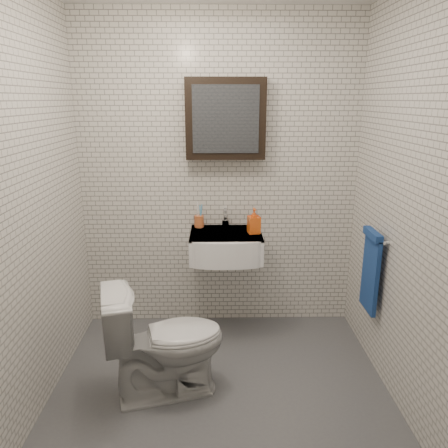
% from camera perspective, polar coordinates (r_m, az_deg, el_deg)
% --- Properties ---
extents(ground, '(2.20, 2.00, 0.01)m').
position_cam_1_polar(ground, '(3.06, -0.44, -20.98)').
color(ground, '#4F5157').
rests_on(ground, ground).
extents(room_shell, '(2.22, 2.02, 2.51)m').
position_cam_1_polar(room_shell, '(2.47, -0.51, 7.20)').
color(room_shell, silver).
rests_on(room_shell, ground).
extents(washbasin, '(0.55, 0.50, 0.20)m').
position_cam_1_polar(washbasin, '(3.36, 0.25, -2.89)').
color(washbasin, white).
rests_on(washbasin, room_shell).
extents(faucet, '(0.06, 0.20, 0.15)m').
position_cam_1_polar(faucet, '(3.50, 0.18, 0.65)').
color(faucet, silver).
rests_on(faucet, washbasin).
extents(mirror_cabinet, '(0.60, 0.15, 0.60)m').
position_cam_1_polar(mirror_cabinet, '(3.37, 0.20, 13.56)').
color(mirror_cabinet, black).
rests_on(mirror_cabinet, room_shell).
extents(towel_rail, '(0.09, 0.30, 0.58)m').
position_cam_1_polar(towel_rail, '(3.19, 18.65, -5.42)').
color(towel_rail, silver).
rests_on(towel_rail, room_shell).
extents(toothbrush_cup, '(0.10, 0.10, 0.21)m').
position_cam_1_polar(toothbrush_cup, '(3.51, -3.27, 0.43)').
color(toothbrush_cup, '#C55F31').
rests_on(toothbrush_cup, washbasin).
extents(soap_bottle, '(0.10, 0.11, 0.20)m').
position_cam_1_polar(soap_bottle, '(3.34, 3.93, 0.42)').
color(soap_bottle, orange).
rests_on(soap_bottle, washbasin).
extents(toilet, '(0.82, 0.59, 0.75)m').
position_cam_1_polar(toilet, '(2.87, -7.69, -14.87)').
color(toilet, silver).
rests_on(toilet, ground).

